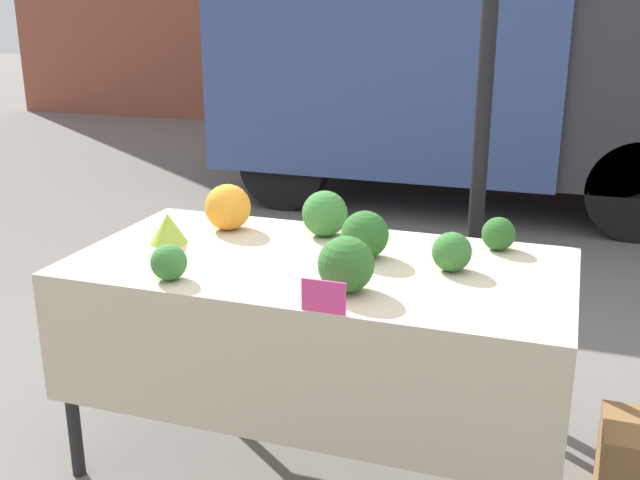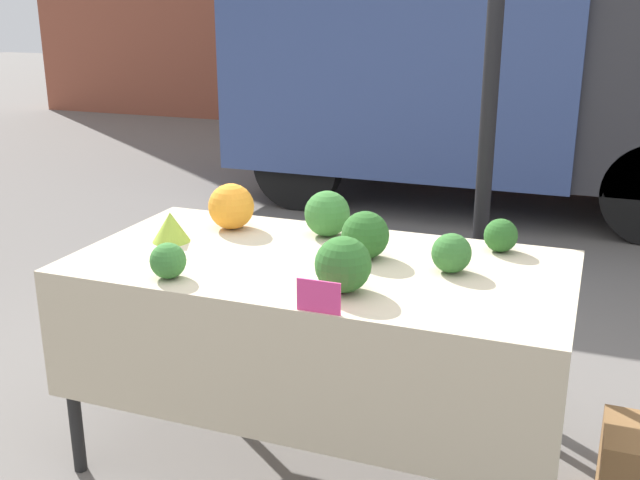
# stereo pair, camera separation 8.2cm
# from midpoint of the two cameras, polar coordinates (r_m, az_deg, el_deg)

# --- Properties ---
(ground_plane) EXTENTS (40.00, 40.00, 0.00)m
(ground_plane) POSITION_cam_midpoint_polar(r_m,az_deg,el_deg) (3.15, -0.77, -16.24)
(ground_plane) COLOR slate
(tent_pole) EXTENTS (0.07, 0.07, 2.60)m
(tent_pole) POSITION_cam_midpoint_polar(r_m,az_deg,el_deg) (3.33, 11.63, 9.43)
(tent_pole) COLOR black
(tent_pole) RESTS_ON ground_plane
(parked_truck) EXTENTS (4.46, 2.01, 2.67)m
(parked_truck) POSITION_cam_midpoint_polar(r_m,az_deg,el_deg) (6.92, 10.41, 14.43)
(parked_truck) COLOR #384C84
(parked_truck) RESTS_ON ground_plane
(market_table) EXTENTS (1.83, 0.94, 0.85)m
(market_table) POSITION_cam_midpoint_polar(r_m,az_deg,el_deg) (2.75, -1.31, -4.00)
(market_table) COLOR beige
(market_table) RESTS_ON ground_plane
(orange_cauliflower) EXTENTS (0.19, 0.19, 0.19)m
(orange_cauliflower) POSITION_cam_midpoint_polar(r_m,az_deg,el_deg) (3.16, -7.77, 2.50)
(orange_cauliflower) COLOR orange
(orange_cauliflower) RESTS_ON market_table
(romanesco_head) EXTENTS (0.15, 0.15, 0.12)m
(romanesco_head) POSITION_cam_midpoint_polar(r_m,az_deg,el_deg) (3.03, -12.26, 0.88)
(romanesco_head) COLOR #93B238
(romanesco_head) RESTS_ON market_table
(broccoli_head_0) EXTENTS (0.19, 0.19, 0.19)m
(broccoli_head_0) POSITION_cam_midpoint_polar(r_m,az_deg,el_deg) (2.45, 1.04, -1.87)
(broccoli_head_0) COLOR #2D6628
(broccoli_head_0) RESTS_ON market_table
(broccoli_head_1) EXTENTS (0.13, 0.13, 0.13)m
(broccoli_head_1) POSITION_cam_midpoint_polar(r_m,az_deg,el_deg) (2.95, 12.68, 0.47)
(broccoli_head_1) COLOR #285B23
(broccoli_head_1) RESTS_ON market_table
(broccoli_head_2) EXTENTS (0.13, 0.13, 0.13)m
(broccoli_head_2) POSITION_cam_midpoint_polar(r_m,az_deg,el_deg) (2.62, -12.32, -1.67)
(broccoli_head_2) COLOR #387533
(broccoli_head_2) RESTS_ON market_table
(broccoli_head_3) EXTENTS (0.18, 0.18, 0.18)m
(broccoli_head_3) POSITION_cam_midpoint_polar(r_m,az_deg,el_deg) (2.78, 2.60, 0.41)
(broccoli_head_3) COLOR #285B23
(broccoli_head_3) RESTS_ON market_table
(broccoli_head_4) EXTENTS (0.19, 0.19, 0.19)m
(broccoli_head_4) POSITION_cam_midpoint_polar(r_m,az_deg,el_deg) (3.04, -0.40, 2.03)
(broccoli_head_4) COLOR #387533
(broccoli_head_4) RESTS_ON market_table
(broccoli_head_5) EXTENTS (0.14, 0.14, 0.14)m
(broccoli_head_5) POSITION_cam_midpoint_polar(r_m,az_deg,el_deg) (2.68, 9.15, -0.90)
(broccoli_head_5) COLOR #336B2D
(broccoli_head_5) RESTS_ON market_table
(price_sign) EXTENTS (0.14, 0.01, 0.11)m
(price_sign) POSITION_cam_midpoint_polar(r_m,az_deg,el_deg) (2.30, -0.75, -4.34)
(price_sign) COLOR #E53D84
(price_sign) RESTS_ON market_table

